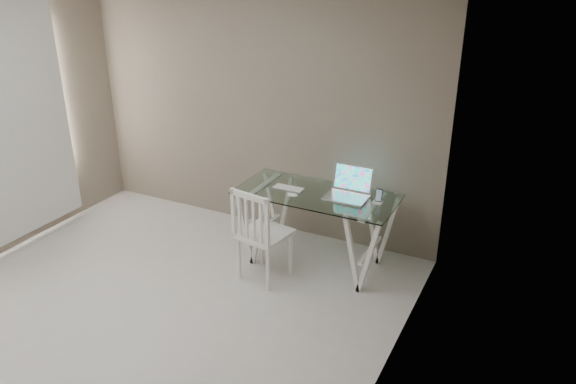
% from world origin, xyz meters
% --- Properties ---
extents(room, '(4.50, 4.52, 2.71)m').
position_xyz_m(room, '(-0.06, 0.02, 1.72)').
color(room, '#BCB9B4').
rests_on(room, ground).
extents(desk, '(1.50, 0.70, 0.75)m').
position_xyz_m(desk, '(0.94, 1.70, 0.38)').
color(desk, silver).
rests_on(desk, ground).
extents(chair, '(0.49, 0.49, 0.93)m').
position_xyz_m(chair, '(0.60, 1.19, 0.51)').
color(chair, white).
rests_on(chair, ground).
extents(laptop, '(0.39, 0.34, 0.27)m').
position_xyz_m(laptop, '(1.22, 1.79, 0.81)').
color(laptop, silver).
rests_on(laptop, desk).
extents(keyboard, '(0.31, 0.13, 0.01)m').
position_xyz_m(keyboard, '(0.65, 1.69, 0.75)').
color(keyboard, silver).
rests_on(keyboard, desk).
extents(mouse, '(0.10, 0.06, 0.03)m').
position_xyz_m(mouse, '(0.76, 1.54, 0.76)').
color(mouse, white).
rests_on(mouse, desk).
extents(phone_dock, '(0.07, 0.07, 0.13)m').
position_xyz_m(phone_dock, '(1.52, 1.75, 0.78)').
color(phone_dock, white).
rests_on(phone_dock, desk).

